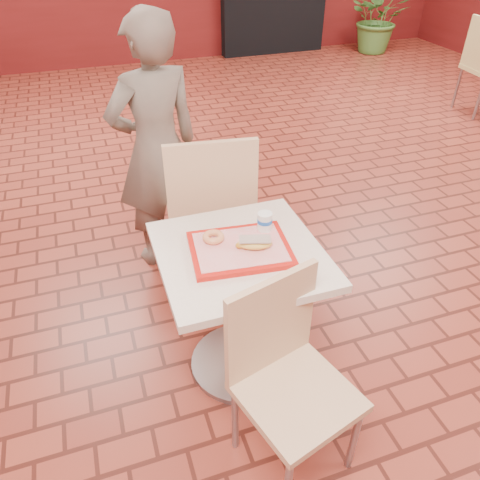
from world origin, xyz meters
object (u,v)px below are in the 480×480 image
object	(u,v)px
main_table	(240,293)
potted_plant	(379,18)
ring_donut	(213,237)
chair_main_back	(210,208)
paper_cup	(265,221)
customer	(157,149)
chair_main_front	(286,371)
long_john_donut	(254,243)
serving_tray	(240,249)

from	to	relation	value
main_table	potted_plant	world-z (taller)	potted_plant
ring_donut	potted_plant	size ratio (longest dim) A/B	0.10
ring_donut	potted_plant	xyz separation A→B (m)	(4.07, 5.02, -0.27)
chair_main_back	potted_plant	world-z (taller)	chair_main_back
chair_main_back	paper_cup	bearing A→B (deg)	108.28
customer	chair_main_front	bearing A→B (deg)	82.12
paper_cup	potted_plant	xyz separation A→B (m)	(3.84, 5.02, -0.30)
paper_cup	long_john_donut	bearing A→B (deg)	-129.14
customer	potted_plant	xyz separation A→B (m)	(4.14, 4.07, -0.27)
main_table	ring_donut	distance (m)	0.30
customer	ring_donut	world-z (taller)	customer
serving_tray	potted_plant	distance (m)	6.48
chair_main_back	customer	size ratio (longest dim) A/B	0.66
chair_main_front	paper_cup	size ratio (longest dim) A/B	10.49
main_table	chair_main_back	xyz separation A→B (m)	(0.04, 0.63, 0.07)
chair_main_front	serving_tray	xyz separation A→B (m)	(-0.03, 0.46, 0.26)
paper_cup	customer	bearing A→B (deg)	107.59
chair_main_back	customer	distance (m)	0.49
chair_main_front	ring_donut	bearing A→B (deg)	86.85
chair_main_back	potted_plant	size ratio (longest dim) A/B	1.02
serving_tray	chair_main_front	bearing A→B (deg)	-86.66
main_table	potted_plant	xyz separation A→B (m)	(3.98, 5.10, 0.00)
main_table	serving_tray	size ratio (longest dim) A/B	1.75
chair_main_front	chair_main_back	bearing A→B (deg)	73.62
potted_plant	paper_cup	bearing A→B (deg)	-127.42
potted_plant	main_table	bearing A→B (deg)	-127.96
chair_main_front	potted_plant	size ratio (longest dim) A/B	0.88
ring_donut	long_john_donut	xyz separation A→B (m)	(0.15, -0.11, 0.01)
paper_cup	chair_main_front	bearing A→B (deg)	-102.08
chair_main_back	potted_plant	bearing A→B (deg)	-123.48
customer	potted_plant	bearing A→B (deg)	-150.30
chair_main_front	chair_main_back	size ratio (longest dim) A/B	0.86
serving_tray	long_john_donut	bearing A→B (deg)	-23.91
chair_main_front	long_john_donut	xyz separation A→B (m)	(0.03, 0.44, 0.29)
serving_tray	potted_plant	size ratio (longest dim) A/B	0.42
paper_cup	ring_donut	bearing A→B (deg)	-178.70
long_john_donut	potted_plant	size ratio (longest dim) A/B	0.16
serving_tray	ring_donut	world-z (taller)	ring_donut
chair_main_back	ring_donut	distance (m)	0.60
chair_main_front	customer	size ratio (longest dim) A/B	0.57
main_table	long_john_donut	world-z (taller)	long_john_donut
chair_main_back	customer	xyz separation A→B (m)	(-0.20, 0.40, 0.20)
chair_main_front	serving_tray	bearing A→B (deg)	77.88
potted_plant	chair_main_front	bearing A→B (deg)	-125.40
customer	paper_cup	xyz separation A→B (m)	(0.30, -0.95, 0.03)
main_table	customer	world-z (taller)	customer
long_john_donut	customer	bearing A→B (deg)	101.18
serving_tray	potted_plant	xyz separation A→B (m)	(3.98, 5.10, -0.25)
serving_tray	customer	bearing A→B (deg)	98.55
chair_main_front	chair_main_back	distance (m)	1.10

